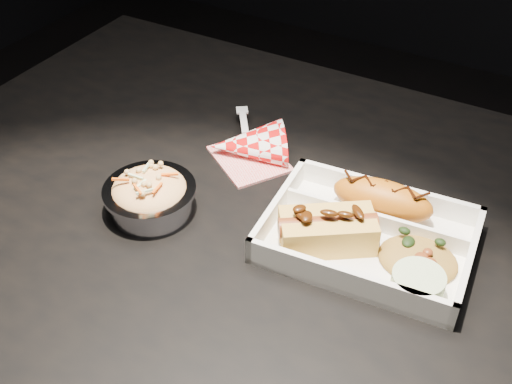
% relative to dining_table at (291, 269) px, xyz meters
% --- Properties ---
extents(dining_table, '(1.20, 0.80, 0.75)m').
position_rel_dining_table_xyz_m(dining_table, '(0.00, 0.00, 0.00)').
color(dining_table, black).
rests_on(dining_table, ground).
extents(food_tray, '(0.26, 0.20, 0.04)m').
position_rel_dining_table_xyz_m(food_tray, '(0.10, 0.00, 0.10)').
color(food_tray, white).
rests_on(food_tray, dining_table).
extents(fried_pastry, '(0.14, 0.06, 0.05)m').
position_rel_dining_table_xyz_m(fried_pastry, '(0.10, 0.06, 0.12)').
color(fried_pastry, '#BC6312').
rests_on(fried_pastry, food_tray).
extents(hotdog, '(0.13, 0.11, 0.06)m').
position_rel_dining_table_xyz_m(hotdog, '(0.06, -0.03, 0.12)').
color(hotdog, gold).
rests_on(hotdog, food_tray).
extents(fried_rice_mound, '(0.10, 0.09, 0.03)m').
position_rel_dining_table_xyz_m(fried_rice_mound, '(0.17, -0.00, 0.11)').
color(fried_rice_mound, '#A67830').
rests_on(fried_rice_mound, food_tray).
extents(cupcake_liner, '(0.06, 0.06, 0.03)m').
position_rel_dining_table_xyz_m(cupcake_liner, '(0.18, -0.05, 0.11)').
color(cupcake_liner, beige).
rests_on(cupcake_liner, food_tray).
extents(foil_coleslaw_cup, '(0.12, 0.12, 0.06)m').
position_rel_dining_table_xyz_m(foil_coleslaw_cup, '(-0.17, -0.08, 0.12)').
color(foil_coleslaw_cup, silver).
rests_on(foil_coleslaw_cup, dining_table).
extents(napkin_fork, '(0.15, 0.16, 0.10)m').
position_rel_dining_table_xyz_m(napkin_fork, '(-0.13, 0.10, 0.11)').
color(napkin_fork, red).
rests_on(napkin_fork, dining_table).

